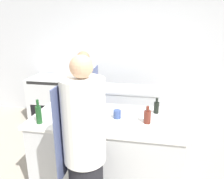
% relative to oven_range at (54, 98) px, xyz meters
% --- Properties ---
extents(ground_plane, '(16.00, 16.00, 0.00)m').
position_rel_oven_range_xyz_m(ground_plane, '(1.54, -1.73, -0.46)').
color(ground_plane, '#A89E8E').
extents(wall_back, '(8.00, 0.06, 2.80)m').
position_rel_oven_range_xyz_m(wall_back, '(1.54, 0.40, 0.94)').
color(wall_back, silver).
rests_on(wall_back, ground_plane).
extents(prep_counter, '(1.86, 0.91, 0.92)m').
position_rel_oven_range_xyz_m(prep_counter, '(1.54, -1.73, -0.00)').
color(prep_counter, silver).
rests_on(prep_counter, ground_plane).
extents(pass_counter, '(1.66, 0.58, 0.92)m').
position_rel_oven_range_xyz_m(pass_counter, '(1.41, -0.47, -0.00)').
color(pass_counter, silver).
rests_on(pass_counter, ground_plane).
extents(oven_range, '(0.92, 0.70, 0.93)m').
position_rel_oven_range_xyz_m(oven_range, '(0.00, 0.00, 0.00)').
color(oven_range, silver).
rests_on(oven_range, ground_plane).
extents(chef_at_prep_near, '(0.40, 0.39, 1.80)m').
position_rel_oven_range_xyz_m(chef_at_prep_near, '(1.49, -2.49, 0.44)').
color(chef_at_prep_near, black).
rests_on(chef_at_prep_near, ground_plane).
extents(chef_at_stove, '(0.38, 0.36, 1.62)m').
position_rel_oven_range_xyz_m(chef_at_stove, '(1.02, -0.96, 0.35)').
color(chef_at_stove, black).
rests_on(chef_at_stove, ground_plane).
extents(bottle_olive_oil, '(0.07, 0.07, 0.29)m').
position_rel_oven_range_xyz_m(bottle_olive_oil, '(0.80, -2.04, 0.57)').
color(bottle_olive_oil, '#19471E').
rests_on(bottle_olive_oil, prep_counter).
extents(bottle_vinegar, '(0.08, 0.08, 0.21)m').
position_rel_oven_range_xyz_m(bottle_vinegar, '(2.04, -1.81, 0.54)').
color(bottle_vinegar, '#5B2319').
rests_on(bottle_vinegar, prep_counter).
extents(bottle_wine, '(0.07, 0.07, 0.20)m').
position_rel_oven_range_xyz_m(bottle_wine, '(2.14, -1.49, 0.54)').
color(bottle_wine, black).
rests_on(bottle_wine, prep_counter).
extents(bottle_cooking_oil, '(0.06, 0.06, 0.22)m').
position_rel_oven_range_xyz_m(bottle_cooking_oil, '(1.46, -1.75, 0.54)').
color(bottle_cooking_oil, '#B2A84C').
rests_on(bottle_cooking_oil, prep_counter).
extents(bowl_mixing_large, '(0.26, 0.26, 0.09)m').
position_rel_oven_range_xyz_m(bowl_mixing_large, '(1.06, -1.45, 0.50)').
color(bowl_mixing_large, navy).
rests_on(bowl_mixing_large, prep_counter).
extents(bowl_prep_small, '(0.21, 0.21, 0.07)m').
position_rel_oven_range_xyz_m(bowl_prep_small, '(1.09, -1.92, 0.49)').
color(bowl_prep_small, '#B7BABC').
rests_on(bowl_prep_small, prep_counter).
extents(cup, '(0.09, 0.09, 0.10)m').
position_rel_oven_range_xyz_m(cup, '(1.67, -1.74, 0.51)').
color(cup, '#33477F').
rests_on(cup, prep_counter).
extents(cutting_board, '(0.35, 0.24, 0.01)m').
position_rel_oven_range_xyz_m(cutting_board, '(2.25, -1.96, 0.46)').
color(cutting_board, white).
rests_on(cutting_board, prep_counter).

